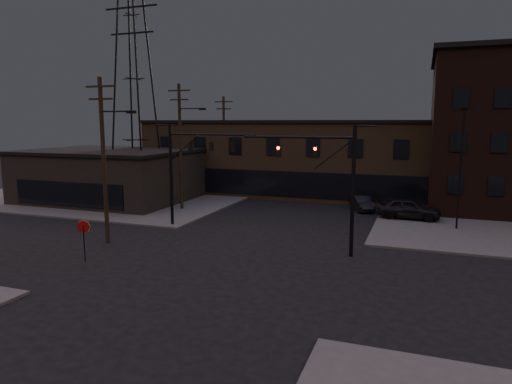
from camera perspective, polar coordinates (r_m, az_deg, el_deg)
ground at (r=26.32m, az=-4.06°, el=-9.27°), size 140.00×140.00×0.00m
sidewalk_nw at (r=55.82m, az=-15.55°, el=0.16°), size 30.00×30.00×0.15m
building_row at (r=52.01m, az=8.60°, el=4.13°), size 40.00×12.00×8.00m
building_left at (r=49.55m, az=-17.80°, el=1.83°), size 16.00×12.00×5.00m
traffic_signal_near at (r=27.94m, az=9.76°, el=2.05°), size 7.12×0.24×8.00m
traffic_signal_far at (r=35.33m, az=-8.82°, el=3.60°), size 7.12×0.24×8.00m
stop_sign at (r=28.43m, az=-20.75°, el=-4.60°), size 0.72×0.33×2.48m
utility_pole_near at (r=31.78m, az=-18.43°, el=4.23°), size 3.70×0.28×11.00m
utility_pole_mid at (r=42.29m, az=-9.37°, el=5.94°), size 3.70×0.28×11.50m
utility_pole_far at (r=53.51m, az=-4.02°, el=6.24°), size 2.20×0.28×11.00m
transmission_tower at (r=49.85m, az=-15.04°, el=13.51°), size 7.00×7.00×25.00m
lot_light_a at (r=37.01m, az=24.26°, el=3.93°), size 1.50×0.28×9.14m
parked_car_lot_a at (r=39.94m, az=18.56°, el=-1.97°), size 5.13×2.27×1.72m
parked_car_lot_b at (r=46.12m, az=27.47°, el=-1.37°), size 4.70×2.45×1.30m
car_crossing at (r=43.37m, az=13.12°, el=-1.37°), size 2.87×4.29×1.34m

